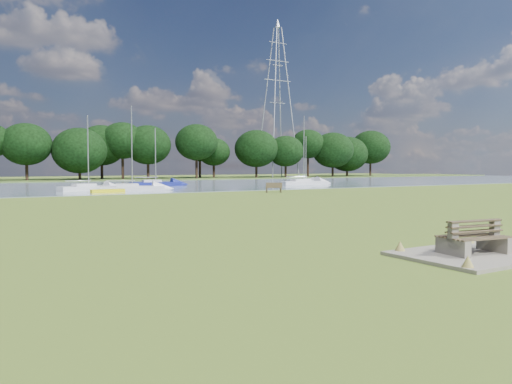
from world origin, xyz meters
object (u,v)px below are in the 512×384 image
kayak (108,191)px  riverbank_bench (274,188)px  sailboat_5 (88,186)px  pylon (278,80)px  sailboat_3 (155,182)px  sailboat_0 (132,186)px  sailboat_1 (303,181)px  sailboat_4 (306,181)px  bench_pair (474,239)px

kayak → riverbank_bench: bearing=-32.0°
kayak → sailboat_5: 4.52m
pylon → sailboat_3: pylon is taller
sailboat_3 → riverbank_bench: bearing=-71.0°
riverbank_bench → sailboat_5: 19.30m
sailboat_0 → riverbank_bench: bearing=-28.7°
kayak → sailboat_1: sailboat_1 is taller
kayak → sailboat_0: size_ratio=0.37×
pylon → sailboat_5: (-49.34, -40.00, -20.95)m
sailboat_5 → pylon: bearing=25.6°
sailboat_1 → sailboat_4: bearing=53.6°
riverbank_bench → sailboat_5: sailboat_5 is taller
riverbank_bench → sailboat_4: (17.19, 18.22, -0.04)m
sailboat_3 → sailboat_1: bearing=-13.5°
bench_pair → pylon: bearing=67.9°
riverbank_bench → kayak: (-14.14, 7.67, -0.29)m
sailboat_3 → kayak: bearing=-120.8°
bench_pair → sailboat_5: size_ratio=0.27×
sailboat_1 → sailboat_3: size_ratio=1.26×
riverbank_bench → pylon: (34.29, 52.09, 20.94)m
kayak → pylon: (48.43, 44.42, 21.23)m
bench_pair → kayak: 39.59m
sailboat_4 → sailboat_1: bearing=-144.7°
bench_pair → riverbank_bench: (13.59, 31.91, -0.02)m
sailboat_1 → sailboat_4: 5.49m
sailboat_1 → bench_pair: bearing=-117.6°
sailboat_4 → kayak: bearing=-176.6°
bench_pair → sailboat_0: 41.99m
riverbank_bench → sailboat_5: size_ratio=0.22×
sailboat_1 → sailboat_4: sailboat_1 is taller
bench_pair → sailboat_1: (27.29, 45.89, -0.00)m
bench_pair → sailboat_1: 53.39m
kayak → sailboat_5: bearing=98.2°
bench_pair → sailboat_3: (8.59, 52.18, -0.01)m
kayak → sailboat_5: sailboat_5 is taller
sailboat_5 → sailboat_3: bearing=25.7°
bench_pair → riverbank_bench: bearing=74.5°
riverbank_bench → sailboat_3: size_ratio=0.23×
bench_pair → sailboat_5: (-1.46, 44.00, -0.03)m
bench_pair → pylon: pylon is taller
riverbank_bench → sailboat_0: bearing=160.3°
sailboat_3 → sailboat_4: sailboat_3 is taller
riverbank_bench → sailboat_1: size_ratio=0.18×
sailboat_1 → sailboat_0: bearing=-167.8°
kayak → pylon: size_ratio=0.09×
bench_pair → pylon: size_ratio=0.06×
sailboat_0 → sailboat_3: bearing=72.5°
pylon → sailboat_5: bearing=-141.0°
pylon → sailboat_4: (-17.10, -33.87, -20.98)m
sailboat_0 → sailboat_3: sailboat_0 is taller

